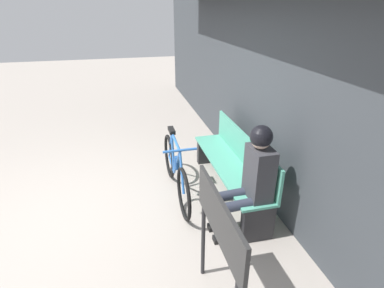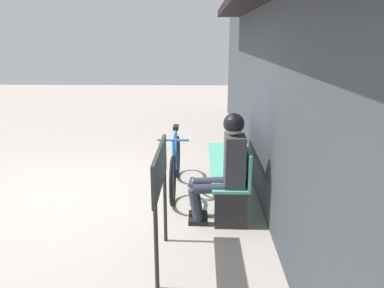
% 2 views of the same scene
% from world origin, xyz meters
% --- Properties ---
extents(ground_plane, '(24.00, 24.00, 0.00)m').
position_xyz_m(ground_plane, '(0.00, 0.00, 0.00)').
color(ground_plane, '#ADA399').
extents(storefront_wall, '(12.00, 0.56, 3.20)m').
position_xyz_m(storefront_wall, '(0.00, 2.36, 1.66)').
color(storefront_wall, '#3D4247').
rests_on(storefront_wall, ground_plane).
extents(park_bench_near, '(1.92, 0.42, 0.85)m').
position_xyz_m(park_bench_near, '(-0.10, 1.95, 0.41)').
color(park_bench_near, '#51A88E').
rests_on(park_bench_near, ground_plane).
extents(bicycle, '(1.63, 0.40, 0.86)m').
position_xyz_m(bicycle, '(-0.25, 1.21, 0.36)').
color(bicycle, black).
rests_on(bicycle, ground_plane).
extents(person_seated, '(0.34, 0.63, 1.27)m').
position_xyz_m(person_seated, '(0.65, 1.84, 0.72)').
color(person_seated, '#2D3342').
rests_on(person_seated, ground_plane).
extents(signboard, '(0.97, 0.04, 1.13)m').
position_xyz_m(signboard, '(1.51, 1.20, 0.86)').
color(signboard, '#232326').
rests_on(signboard, ground_plane).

